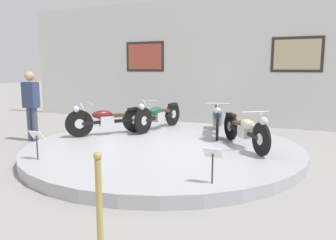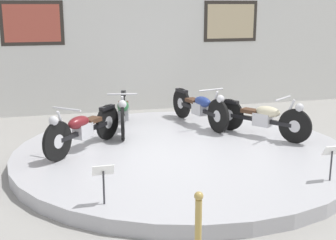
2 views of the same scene
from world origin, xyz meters
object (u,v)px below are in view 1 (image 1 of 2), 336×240
(motorcycle_maroon, at_px, (106,119))
(motorcycle_green, at_px, (158,115))
(motorcycle_blue, at_px, (217,118))
(motorcycle_cream, at_px, (245,129))
(info_placard_front_left, at_px, (37,139))
(visitor_standing, at_px, (31,102))
(info_placard_front_centre, at_px, (213,158))
(stanchion_post_right_of_entry, at_px, (100,222))

(motorcycle_maroon, height_order, motorcycle_green, motorcycle_green)
(motorcycle_blue, relative_size, motorcycle_cream, 1.19)
(info_placard_front_left, height_order, visitor_standing, visitor_standing)
(motorcycle_blue, xyz_separation_m, info_placard_front_left, (-2.33, -3.35, -0.02))
(motorcycle_maroon, distance_m, motorcycle_cream, 3.24)
(info_placard_front_centre, distance_m, stanchion_post_right_of_entry, 1.91)
(motorcycle_green, height_order, info_placard_front_left, motorcycle_green)
(motorcycle_maroon, bearing_deg, visitor_standing, -164.49)
(motorcycle_blue, bearing_deg, info_placard_front_centre, -76.87)
(motorcycle_maroon, relative_size, stanchion_post_right_of_entry, 1.47)
(motorcycle_blue, xyz_separation_m, info_placard_front_centre, (0.78, -3.35, -0.02))
(info_placard_front_left, xyz_separation_m, stanchion_post_right_of_entry, (2.51, -1.80, -0.22))
(info_placard_front_left, distance_m, stanchion_post_right_of_entry, 3.09)
(motorcycle_maroon, relative_size, motorcycle_green, 0.77)
(motorcycle_cream, bearing_deg, motorcycle_green, 155.63)
(motorcycle_blue, distance_m, visitor_standing, 4.50)
(info_placard_front_centre, bearing_deg, info_placard_front_left, 180.00)
(info_placard_front_left, distance_m, info_placard_front_centre, 3.11)
(motorcycle_cream, relative_size, info_placard_front_centre, 3.17)
(motorcycle_cream, xyz_separation_m, visitor_standing, (-5.04, -0.50, 0.39))
(info_placard_front_left, relative_size, visitor_standing, 0.30)
(motorcycle_green, xyz_separation_m, info_placard_front_centre, (2.33, -3.35, -0.02))
(stanchion_post_right_of_entry, bearing_deg, motorcycle_maroon, 122.32)
(info_placard_front_left, bearing_deg, stanchion_post_right_of_entry, -35.68)
(motorcycle_maroon, bearing_deg, motorcycle_cream, -0.07)
(visitor_standing, bearing_deg, info_placard_front_centre, -19.58)
(motorcycle_green, relative_size, motorcycle_cream, 1.21)
(motorcycle_blue, xyz_separation_m, motorcycle_cream, (0.85, -1.08, -0.01))
(motorcycle_blue, distance_m, stanchion_post_right_of_entry, 5.16)
(motorcycle_cream, distance_m, info_placard_front_centre, 2.27)
(stanchion_post_right_of_entry, bearing_deg, motorcycle_green, 108.49)
(motorcycle_maroon, distance_m, motorcycle_blue, 2.63)
(motorcycle_maroon, bearing_deg, motorcycle_green, 51.69)
(motorcycle_maroon, xyz_separation_m, stanchion_post_right_of_entry, (2.57, -4.07, -0.24))
(motorcycle_blue, distance_m, info_placard_front_centre, 3.44)
(motorcycle_maroon, relative_size, info_placard_front_left, 2.95)
(motorcycle_green, bearing_deg, info_placard_front_left, -103.19)
(stanchion_post_right_of_entry, bearing_deg, visitor_standing, 140.77)
(motorcycle_green, height_order, stanchion_post_right_of_entry, stanchion_post_right_of_entry)
(motorcycle_green, xyz_separation_m, motorcycle_blue, (1.55, 0.00, 0.00))
(motorcycle_maroon, xyz_separation_m, info_placard_front_left, (0.07, -2.27, -0.01))
(motorcycle_blue, xyz_separation_m, stanchion_post_right_of_entry, (0.18, -5.15, -0.24))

